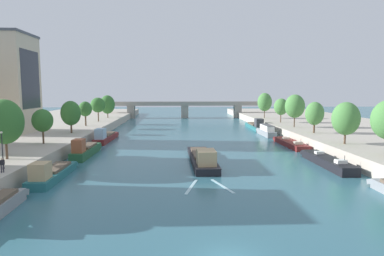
{
  "coord_description": "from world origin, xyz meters",
  "views": [
    {
      "loc": [
        -3.44,
        -20.59,
        11.14
      ],
      "look_at": [
        0.0,
        51.83,
        2.89
      ],
      "focal_mm": 31.34,
      "sensor_mm": 36.0,
      "label": 1
    }
  ],
  "objects": [
    {
      "name": "moored_boat_left_lone",
      "position": [
        -18.82,
        36.04,
        1.03
      ],
      "size": [
        2.4,
        12.75,
        3.41
      ],
      "color": "#235633",
      "rests_on": "ground"
    },
    {
      "name": "wake_behind_barge",
      "position": [
        0.08,
        17.15,
        0.01
      ],
      "size": [
        5.6,
        5.96,
        0.03
      ],
      "color": "#A5D1DB",
      "rests_on": "ground"
    },
    {
      "name": "moored_boat_left_upstream",
      "position": [
        -18.9,
        52.64,
        0.95
      ],
      "size": [
        2.98,
        14.82,
        3.24
      ],
      "color": "maroon",
      "rests_on": "ground"
    },
    {
      "name": "moored_boat_left_near",
      "position": [
        -18.96,
        20.96,
        0.86
      ],
      "size": [
        2.57,
        12.44,
        2.92
      ],
      "color": "#23666B",
      "rests_on": "ground"
    },
    {
      "name": "tree_right_midway",
      "position": [
        24.76,
        84.96,
        7.3
      ],
      "size": [
        4.53,
        4.53,
        8.03
      ],
      "color": "brown",
      "rests_on": "quay_right"
    },
    {
      "name": "moored_boat_right_gap_after",
      "position": [
        18.78,
        60.39,
        1.13
      ],
      "size": [
        2.38,
        11.14,
        2.7
      ],
      "color": "gray",
      "rests_on": "ground"
    },
    {
      "name": "tree_left_by_lamp",
      "position": [
        -25.73,
        36.09,
        6.07
      ],
      "size": [
        3.4,
        3.4,
        5.8
      ],
      "color": "brown",
      "rests_on": "quay_left"
    },
    {
      "name": "tree_left_end_of_row",
      "position": [
        -26.15,
        64.22,
        6.4
      ],
      "size": [
        3.26,
        3.26,
        6.12
      ],
      "color": "brown",
      "rests_on": "quay_left"
    },
    {
      "name": "tree_left_nearest",
      "position": [
        -25.53,
        23.44,
        7.06
      ],
      "size": [
        4.64,
        4.64,
        7.78
      ],
      "color": "brown",
      "rests_on": "quay_left"
    },
    {
      "name": "moored_boat_right_second",
      "position": [
        19.43,
        44.65,
        0.52
      ],
      "size": [
        3.12,
        14.17,
        2.09
      ],
      "color": "maroon",
      "rests_on": "ground"
    },
    {
      "name": "tree_left_far",
      "position": [
        -25.43,
        50.25,
        6.33
      ],
      "size": [
        4.07,
        4.07,
        6.72
      ],
      "color": "brown",
      "rests_on": "quay_left"
    },
    {
      "name": "person_on_quay",
      "position": [
        -22.39,
        16.05,
        3.11
      ],
      "size": [
        0.43,
        0.37,
        1.62
      ],
      "color": "#2D2D38",
      "rests_on": "quay_left"
    },
    {
      "name": "barge_midriver",
      "position": [
        0.5,
        29.24,
        0.87
      ],
      "size": [
        3.84,
        18.31,
        3.0
      ],
      "color": "black",
      "rests_on": "ground"
    },
    {
      "name": "tree_left_second",
      "position": [
        -25.68,
        89.24,
        6.45
      ],
      "size": [
        4.69,
        4.69,
        7.26
      ],
      "color": "brown",
      "rests_on": "quay_left"
    },
    {
      "name": "moored_boat_right_midway",
      "position": [
        18.85,
        27.05,
        0.65
      ],
      "size": [
        2.66,
        14.46,
        2.34
      ],
      "color": "black",
      "rests_on": "ground"
    },
    {
      "name": "quay_left",
      "position": [
        -39.3,
        55.0,
        1.09
      ],
      "size": [
        36.0,
        170.0,
        2.19
      ],
      "primitive_type": "cube",
      "color": "#B7AD9E",
      "rests_on": "ground"
    },
    {
      "name": "tree_left_past_mid",
      "position": [
        -25.72,
        76.15,
        6.87
      ],
      "size": [
        4.17,
        4.17,
        6.82
      ],
      "color": "brown",
      "rests_on": "quay_left"
    },
    {
      "name": "moored_boat_right_downstream",
      "position": [
        19.38,
        74.33,
        0.95
      ],
      "size": [
        3.05,
        16.58,
        3.31
      ],
      "color": "#23666B",
      "rests_on": "ground"
    },
    {
      "name": "bridge_far",
      "position": [
        0.0,
        113.42,
        4.19
      ],
      "size": [
        66.61,
        4.4,
        6.48
      ],
      "color": "gray",
      "rests_on": "ground"
    },
    {
      "name": "tree_right_end_of_row",
      "position": [
        25.4,
        47.71,
        6.25
      ],
      "size": [
        3.8,
        3.8,
        6.51
      ],
      "color": "brown",
      "rests_on": "quay_right"
    },
    {
      "name": "quay_right",
      "position": [
        39.3,
        55.0,
        1.09
      ],
      "size": [
        36.0,
        170.0,
        2.19
      ],
      "primitive_type": "cube",
      "color": "#B7AD9E",
      "rests_on": "ground"
    },
    {
      "name": "building_left_tall",
      "position": [
        -39.84,
        52.06,
        12.57
      ],
      "size": [
        12.01,
        11.47,
        20.74
      ],
      "color": "beige",
      "rests_on": "quay_left"
    },
    {
      "name": "tree_right_by_lamp",
      "position": [
        25.55,
        70.66,
        6.53
      ],
      "size": [
        3.84,
        3.84,
        6.64
      ],
      "color": "brown",
      "rests_on": "quay_right"
    },
    {
      "name": "lamppost_left_bank",
      "position": [
        -23.16,
        17.81,
        4.57
      ],
      "size": [
        0.28,
        0.28,
        4.33
      ],
      "color": "black",
      "rests_on": "quay_left"
    },
    {
      "name": "tree_right_second",
      "position": [
        24.67,
        33.41,
        6.42
      ],
      "size": [
        4.49,
        4.49,
        6.98
      ],
      "color": "brown",
      "rests_on": "quay_right"
    },
    {
      "name": "tree_right_past_mid",
      "position": [
        25.17,
        58.85,
        7.25
      ],
      "size": [
        4.68,
        4.68,
        7.89
      ],
      "color": "brown",
      "rests_on": "quay_right"
    }
  ]
}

